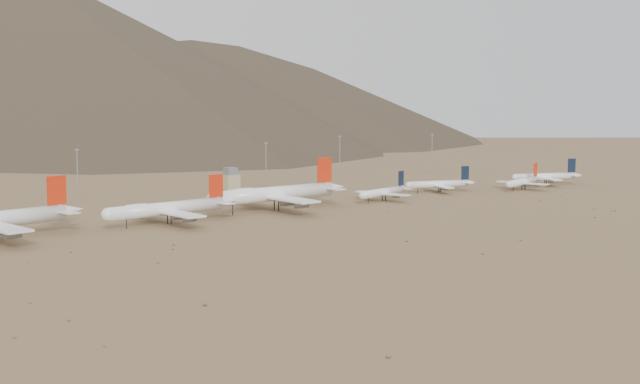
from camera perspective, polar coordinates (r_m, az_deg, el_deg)
ground at (r=379.90m, az=0.02°, el=-1.77°), size 3000.00×3000.00×0.00m
widebody_centre at (r=371.29m, az=-9.74°, el=-1.04°), size 64.04×49.30×19.01m
widebody_east at (r=406.15m, az=-2.92°, el=-0.10°), size 77.21×59.08×22.92m
narrowbody_a at (r=442.57m, az=4.14°, el=0.01°), size 41.14×30.31×13.83m
narrowbody_b at (r=481.86m, az=7.70°, el=0.51°), size 39.94×29.79×13.72m
narrowbody_c at (r=502.85m, az=12.92°, el=0.65°), size 40.42×29.82×13.61m
narrowbody_d at (r=529.85m, az=14.30°, el=0.96°), size 42.84×32.18×14.95m
control_tower at (r=494.15m, az=-5.75°, el=0.79°), size 8.00×8.00×12.00m
mast_west at (r=459.14m, az=-15.26°, el=1.25°), size 2.00×0.60×25.70m
mast_centre at (r=497.64m, az=-3.48°, el=1.88°), size 2.00×0.60×25.70m
mast_east at (r=563.27m, az=1.27°, el=2.45°), size 2.00×0.60×25.70m
mast_far_east at (r=589.73m, az=7.17°, el=2.59°), size 2.00×0.60×25.70m
desert_scrub at (r=317.99m, az=7.37°, el=-3.43°), size 414.98×165.62×0.89m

